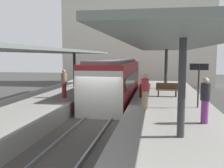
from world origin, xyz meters
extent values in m
plane|color=#383835|center=(0.00, 0.00, 0.00)|extent=(80.00, 80.00, 0.00)
cube|color=gray|center=(-3.80, 0.00, 0.50)|extent=(4.40, 28.00, 1.00)
cube|color=gray|center=(3.80, 0.00, 0.50)|extent=(4.40, 28.00, 1.00)
cube|color=#4C4742|center=(0.00, 0.00, 0.10)|extent=(3.20, 28.00, 0.20)
cube|color=slate|center=(-0.72, 0.00, 0.27)|extent=(0.08, 28.00, 0.14)
cube|color=slate|center=(0.72, 0.00, 0.27)|extent=(0.08, 28.00, 0.14)
cube|color=maroon|center=(0.00, 5.87, 1.65)|extent=(2.70, 11.59, 2.90)
cube|color=silver|center=(0.00, 0.04, 1.50)|extent=(2.65, 0.08, 2.60)
cube|color=black|center=(-1.37, 5.87, 2.00)|extent=(0.04, 10.66, 0.76)
cube|color=black|center=(1.37, 5.87, 2.00)|extent=(0.04, 10.66, 0.76)
cube|color=#515156|center=(0.00, 5.87, 3.20)|extent=(2.16, 11.01, 0.20)
cylinder|color=#333335|center=(-3.80, 7.70, 2.41)|extent=(0.24, 0.24, 2.82)
cube|color=slate|center=(-3.80, 1.40, 3.90)|extent=(4.18, 21.00, 0.16)
cylinder|color=#333335|center=(3.80, -4.90, 2.56)|extent=(0.24, 0.24, 3.13)
cylinder|color=#333335|center=(3.80, 7.70, 2.56)|extent=(0.24, 0.24, 3.13)
cube|color=slate|center=(3.80, 1.40, 4.21)|extent=(4.18, 21.00, 0.16)
cube|color=black|center=(3.18, 3.49, 1.20)|extent=(0.08, 0.32, 0.40)
cube|color=black|center=(4.28, 3.49, 1.20)|extent=(0.08, 0.32, 0.40)
cube|color=#4C3823|center=(3.73, 3.49, 1.43)|extent=(1.40, 0.40, 0.06)
cube|color=#4C3823|center=(3.73, 3.67, 1.66)|extent=(1.40, 0.06, 0.40)
cylinder|color=#262628|center=(5.10, 0.09, 2.10)|extent=(0.08, 0.08, 2.20)
cube|color=black|center=(5.10, 0.09, 3.05)|extent=(0.90, 0.06, 0.32)
cylinder|color=maroon|center=(2.22, 3.09, 1.40)|extent=(0.44, 0.44, 0.80)
cylinder|color=#7A337A|center=(4.86, -3.04, 1.45)|extent=(0.28, 0.28, 0.90)
cylinder|color=#232328|center=(4.86, -3.04, 2.23)|extent=(0.36, 0.36, 0.65)
sphere|color=beige|center=(4.86, -3.04, 2.66)|extent=(0.22, 0.22, 0.22)
cylinder|color=maroon|center=(-2.63, 1.98, 1.44)|extent=(0.28, 0.28, 0.87)
cylinder|color=#998460|center=(-2.63, 1.98, 2.20)|extent=(0.36, 0.36, 0.66)
sphere|color=tan|center=(-2.63, 1.98, 2.65)|extent=(0.22, 0.22, 0.22)
cylinder|color=#998460|center=(2.50, -0.88, 1.45)|extent=(0.28, 0.28, 0.91)
cylinder|color=maroon|center=(2.50, -0.88, 2.21)|extent=(0.36, 0.36, 0.60)
sphere|color=tan|center=(2.50, -0.88, 2.61)|extent=(0.22, 0.22, 0.22)
cube|color=beige|center=(0.67, 20.00, 5.50)|extent=(18.00, 6.00, 11.00)
camera|label=1|loc=(2.97, -13.12, 3.57)|focal=41.05mm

